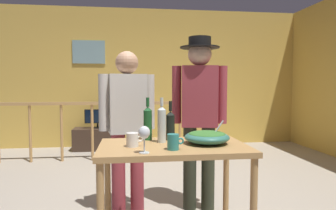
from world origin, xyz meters
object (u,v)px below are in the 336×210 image
(flat_screen_tv, at_px, (97,117))
(person_standing_right, at_px, (199,108))
(tv_console, at_px, (98,139))
(mug_white, at_px, (133,140))
(wine_bottle_dark, at_px, (170,125))
(salad_bowl, at_px, (207,137))
(person_standing_left, at_px, (127,120))
(stair_railing, at_px, (123,121))
(wine_bottle_green, at_px, (148,122))
(wine_bottle_clear, at_px, (162,124))
(framed_picture, at_px, (89,52))
(wine_glass, at_px, (144,134))
(mug_teal, at_px, (173,142))
(serving_table, at_px, (173,158))

(flat_screen_tv, xyz_separation_m, person_standing_right, (1.30, -2.90, 0.38))
(tv_console, height_order, mug_white, mug_white)
(tv_console, xyz_separation_m, wine_bottle_dark, (0.95, -3.37, 0.70))
(salad_bowl, xyz_separation_m, person_standing_left, (-0.61, 0.63, 0.06))
(person_standing_left, bearing_deg, wine_bottle_dark, 118.51)
(stair_railing, distance_m, wine_bottle_green, 2.53)
(wine_bottle_clear, height_order, person_standing_left, person_standing_left)
(framed_picture, relative_size, wine_glass, 3.46)
(salad_bowl, bearing_deg, wine_bottle_dark, 144.53)
(framed_picture, bearing_deg, salad_bowl, -70.14)
(wine_glass, xyz_separation_m, wine_bottle_clear, (0.15, 0.36, 0.02))
(stair_railing, relative_size, tv_console, 4.40)
(framed_picture, distance_m, mug_teal, 4.30)
(stair_railing, bearing_deg, wine_glass, -85.76)
(tv_console, xyz_separation_m, wine_bottle_green, (0.77, -3.33, 0.72))
(stair_railing, distance_m, wine_glass, 3.00)
(mug_white, xyz_separation_m, person_standing_right, (0.65, 0.67, 0.17))
(wine_bottle_green, height_order, mug_teal, wine_bottle_green)
(framed_picture, height_order, flat_screen_tv, framed_picture)
(mug_white, bearing_deg, salad_bowl, 4.20)
(salad_bowl, height_order, mug_teal, salad_bowl)
(salad_bowl, distance_m, wine_bottle_green, 0.50)
(framed_picture, relative_size, person_standing_left, 0.40)
(serving_table, bearing_deg, flat_screen_tv, 105.00)
(wine_bottle_dark, bearing_deg, tv_console, 105.76)
(wine_glass, relative_size, person_standing_right, 0.11)
(tv_console, height_order, wine_bottle_dark, wine_bottle_dark)
(salad_bowl, height_order, wine_bottle_clear, wine_bottle_clear)
(tv_console, xyz_separation_m, mug_white, (0.64, -3.59, 0.63))
(salad_bowl, distance_m, person_standing_right, 0.65)
(tv_console, relative_size, wine_bottle_green, 2.59)
(stair_railing, relative_size, mug_white, 31.61)
(person_standing_right, bearing_deg, salad_bowl, 92.19)
(framed_picture, height_order, serving_table, framed_picture)
(tv_console, xyz_separation_m, person_standing_right, (1.30, -2.93, 0.80))
(wine_glass, height_order, wine_bottle_green, wine_bottle_green)
(wine_bottle_green, distance_m, person_standing_right, 0.67)
(mug_white, bearing_deg, framed_picture, 101.94)
(person_standing_right, bearing_deg, wine_bottle_green, 47.80)
(framed_picture, bearing_deg, serving_table, -73.72)
(person_standing_right, bearing_deg, mug_white, 55.71)
(flat_screen_tv, height_order, salad_bowl, salad_bowl)
(wine_bottle_clear, bearing_deg, person_standing_right, 51.43)
(wine_glass, bearing_deg, mug_teal, 20.98)
(framed_picture, xyz_separation_m, mug_white, (0.82, -3.88, -1.05))
(person_standing_left, bearing_deg, mug_white, 83.75)
(wine_bottle_clear, bearing_deg, stair_railing, 98.12)
(wine_bottle_green, bearing_deg, mug_teal, -69.11)
(wine_bottle_dark, relative_size, person_standing_right, 0.19)
(stair_railing, relative_size, person_standing_left, 2.55)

